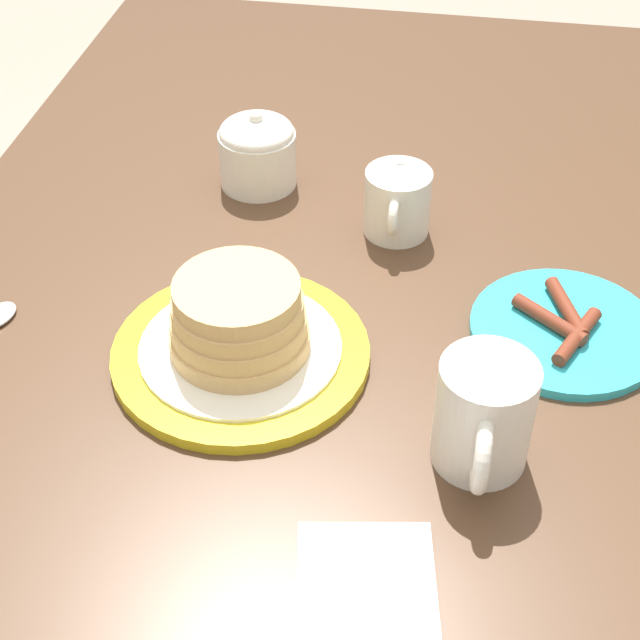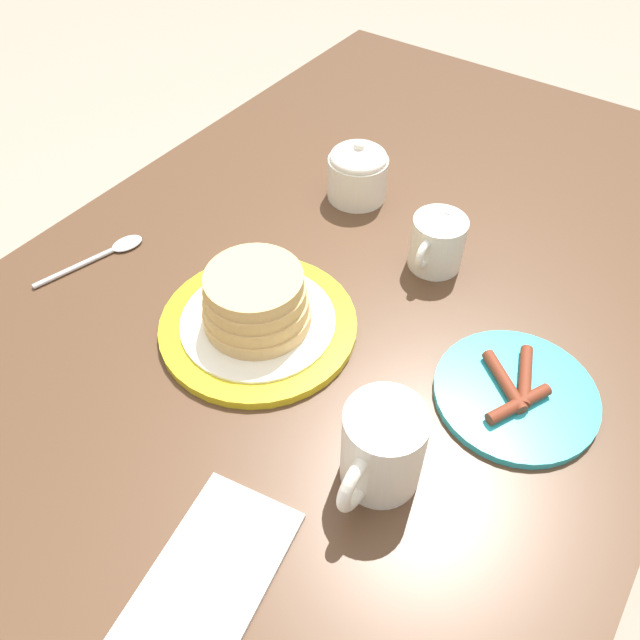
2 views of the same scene
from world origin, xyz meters
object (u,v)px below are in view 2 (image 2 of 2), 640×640
(side_plate_bacon, at_px, (516,393))
(napkin, at_px, (209,579))
(creamer_pitcher, at_px, (438,241))
(sugar_bowl, at_px, (358,172))
(spoon, at_px, (109,252))
(pancake_plate, at_px, (257,311))
(coffee_mug, at_px, (381,449))

(side_plate_bacon, distance_m, napkin, 0.37)
(creamer_pitcher, relative_size, napkin, 0.54)
(sugar_bowl, height_order, napkin, sugar_bowl)
(spoon, bearing_deg, sugar_bowl, 146.04)
(pancake_plate, height_order, sugar_bowl, sugar_bowl)
(side_plate_bacon, bearing_deg, spoon, -80.25)
(creamer_pitcher, bearing_deg, coffee_mug, 18.27)
(pancake_plate, distance_m, spoon, 0.26)
(pancake_plate, height_order, napkin, pancake_plate)
(creamer_pitcher, bearing_deg, side_plate_bacon, 51.01)
(sugar_bowl, distance_m, napkin, 0.59)
(pancake_plate, bearing_deg, creamer_pitcher, 152.39)
(coffee_mug, relative_size, napkin, 0.59)
(creamer_pitcher, xyz_separation_m, sugar_bowl, (-0.07, -0.17, 0.00))
(side_plate_bacon, distance_m, coffee_mug, 0.19)
(napkin, bearing_deg, side_plate_bacon, 157.48)
(coffee_mug, relative_size, sugar_bowl, 1.24)
(sugar_bowl, bearing_deg, pancake_plate, 9.27)
(side_plate_bacon, xyz_separation_m, coffee_mug, (0.17, -0.07, 0.04))
(pancake_plate, height_order, coffee_mug, coffee_mug)
(creamer_pitcher, height_order, sugar_bowl, sugar_bowl)
(coffee_mug, bearing_deg, pancake_plate, -111.12)
(pancake_plate, distance_m, sugar_bowl, 0.30)
(side_plate_bacon, bearing_deg, sugar_bowl, -121.43)
(sugar_bowl, bearing_deg, coffee_mug, 35.43)
(side_plate_bacon, relative_size, sugar_bowl, 1.95)
(creamer_pitcher, height_order, spoon, creamer_pitcher)
(napkin, relative_size, spoon, 1.25)
(pancake_plate, relative_size, sugar_bowl, 2.59)
(coffee_mug, xyz_separation_m, spoon, (-0.08, -0.48, -0.05))
(side_plate_bacon, bearing_deg, pancake_plate, -74.18)
(creamer_pitcher, bearing_deg, napkin, 4.05)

